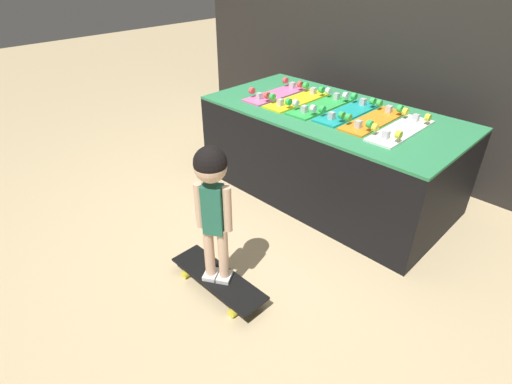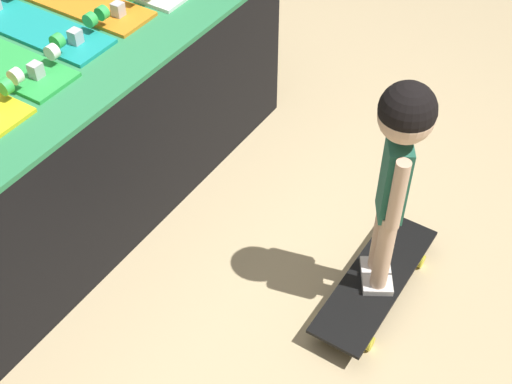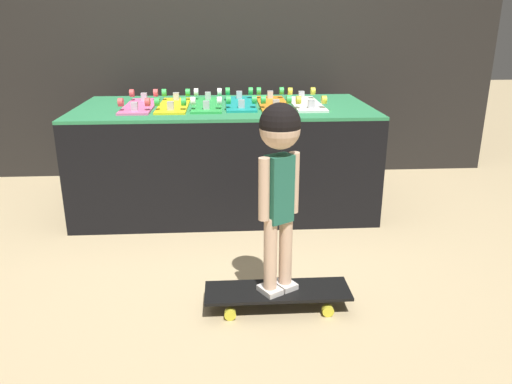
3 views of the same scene
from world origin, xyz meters
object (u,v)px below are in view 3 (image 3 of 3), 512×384
at_px(child, 279,164).
at_px(skateboard_pink_on_rack, 140,104).
at_px(skateboard_orange_on_rack, 273,102).
at_px(skateboard_teal_on_rack, 240,102).
at_px(skateboard_on_floor, 277,293).
at_px(skateboard_green_on_rack, 207,103).
at_px(skateboard_white_on_rack, 306,102).
at_px(skateboard_yellow_on_rack, 174,104).

bearing_deg(child, skateboard_pink_on_rack, 89.03).
height_order(skateboard_orange_on_rack, child, child).
relative_size(skateboard_pink_on_rack, child, 0.73).
distance_m(skateboard_teal_on_rack, skateboard_on_floor, 1.55).
xyz_separation_m(skateboard_pink_on_rack, skateboard_orange_on_rack, (0.89, 0.05, 0.00)).
height_order(skateboard_green_on_rack, skateboard_teal_on_rack, same).
relative_size(skateboard_pink_on_rack, skateboard_white_on_rack, 1.00).
relative_size(skateboard_yellow_on_rack, skateboard_orange_on_rack, 1.00).
distance_m(skateboard_teal_on_rack, skateboard_orange_on_rack, 0.22).
bearing_deg(child, skateboard_on_floor, 0.00).
xyz_separation_m(skateboard_green_on_rack, skateboard_orange_on_rack, (0.44, 0.03, 0.00)).
distance_m(skateboard_teal_on_rack, child, 1.41).
distance_m(skateboard_pink_on_rack, skateboard_green_on_rack, 0.45).
distance_m(skateboard_pink_on_rack, skateboard_yellow_on_rack, 0.22).
relative_size(skateboard_yellow_on_rack, skateboard_green_on_rack, 1.00).
bearing_deg(skateboard_white_on_rack, skateboard_pink_on_rack, -179.09).
xyz_separation_m(skateboard_yellow_on_rack, skateboard_white_on_rack, (0.89, 0.01, 0.00)).
distance_m(skateboard_orange_on_rack, skateboard_white_on_rack, 0.22).
xyz_separation_m(skateboard_yellow_on_rack, child, (0.56, -1.36, -0.04)).
relative_size(skateboard_yellow_on_rack, skateboard_teal_on_rack, 1.00).
distance_m(skateboard_teal_on_rack, skateboard_white_on_rack, 0.45).
bearing_deg(skateboard_yellow_on_rack, skateboard_orange_on_rack, 3.66).
bearing_deg(skateboard_on_floor, skateboard_teal_on_rack, 94.60).
height_order(skateboard_green_on_rack, skateboard_on_floor, skateboard_green_on_rack).
distance_m(skateboard_pink_on_rack, skateboard_white_on_rack, 1.11).
bearing_deg(child, skateboard_yellow_on_rack, 81.40).
distance_m(skateboard_white_on_rack, skateboard_on_floor, 1.55).
bearing_deg(skateboard_on_floor, skateboard_yellow_on_rack, 112.34).
relative_size(skateboard_green_on_rack, child, 0.73).
bearing_deg(skateboard_yellow_on_rack, skateboard_on_floor, -67.66).
distance_m(skateboard_green_on_rack, skateboard_on_floor, 1.56).
distance_m(skateboard_pink_on_rack, child, 1.56).
relative_size(skateboard_teal_on_rack, skateboard_on_floor, 0.94).
xyz_separation_m(skateboard_teal_on_rack, skateboard_on_floor, (0.11, -1.40, -0.65)).
relative_size(skateboard_pink_on_rack, skateboard_yellow_on_rack, 1.00).
bearing_deg(skateboard_yellow_on_rack, child, -67.66).
relative_size(skateboard_pink_on_rack, skateboard_teal_on_rack, 1.00).
bearing_deg(child, skateboard_orange_on_rack, 54.60).
distance_m(skateboard_pink_on_rack, skateboard_teal_on_rack, 0.67).
distance_m(skateboard_pink_on_rack, skateboard_on_floor, 1.69).
xyz_separation_m(skateboard_teal_on_rack, skateboard_white_on_rack, (0.44, -0.03, 0.00)).
relative_size(skateboard_orange_on_rack, skateboard_white_on_rack, 1.00).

